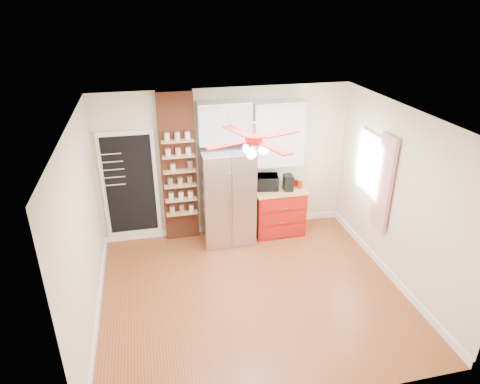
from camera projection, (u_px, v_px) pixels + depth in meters
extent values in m
plane|color=brown|center=(252.00, 292.00, 6.48)|extent=(4.50, 4.50, 0.00)
plane|color=white|center=(255.00, 118.00, 5.34)|extent=(4.50, 4.50, 0.00)
cube|color=beige|center=(226.00, 163.00, 7.68)|extent=(4.50, 0.02, 2.70)
cube|color=beige|center=(304.00, 308.00, 4.14)|extent=(4.50, 0.02, 2.70)
cube|color=beige|center=(83.00, 232.00, 5.46)|extent=(0.02, 4.00, 2.70)
cube|color=beige|center=(399.00, 198.00, 6.36)|extent=(0.02, 4.00, 2.70)
cube|color=white|center=(130.00, 185.00, 7.42)|extent=(0.95, 0.04, 1.95)
cube|color=black|center=(130.00, 185.00, 7.40)|extent=(0.82, 0.02, 1.78)
cube|color=brown|center=(179.00, 168.00, 7.44)|extent=(0.60, 0.16, 2.70)
cube|color=#A9A9AE|center=(227.00, 196.00, 7.54)|extent=(0.90, 0.70, 1.75)
cube|color=white|center=(224.00, 122.00, 7.18)|extent=(0.90, 0.35, 0.70)
cube|color=#A2140E|center=(278.00, 211.00, 7.97)|extent=(0.90, 0.60, 0.86)
cube|color=tan|center=(279.00, 189.00, 7.78)|extent=(0.94, 0.64, 0.04)
cube|color=white|center=(278.00, 134.00, 7.51)|extent=(0.90, 0.30, 1.15)
cube|color=white|center=(370.00, 164.00, 7.07)|extent=(0.04, 0.75, 1.05)
cube|color=red|center=(384.00, 183.00, 6.62)|extent=(0.06, 0.40, 1.55)
cylinder|color=silver|center=(254.00, 130.00, 5.41)|extent=(0.05, 0.05, 0.20)
cylinder|color=#8F0908|center=(254.00, 139.00, 5.46)|extent=(0.24, 0.24, 0.10)
sphere|color=white|center=(254.00, 151.00, 5.52)|extent=(0.13, 0.13, 0.13)
imported|color=black|center=(265.00, 182.00, 7.70)|extent=(0.52, 0.40, 0.26)
cube|color=black|center=(288.00, 183.00, 7.65)|extent=(0.17, 0.23, 0.28)
cylinder|color=#AB1C09|center=(300.00, 184.00, 7.76)|extent=(0.12, 0.12, 0.15)
cylinder|color=red|center=(296.00, 182.00, 7.87)|extent=(0.12, 0.12, 0.12)
cylinder|color=beige|center=(173.00, 167.00, 7.26)|extent=(0.09, 0.09, 0.12)
cylinder|color=brown|center=(190.00, 165.00, 7.34)|extent=(0.11, 0.11, 0.14)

